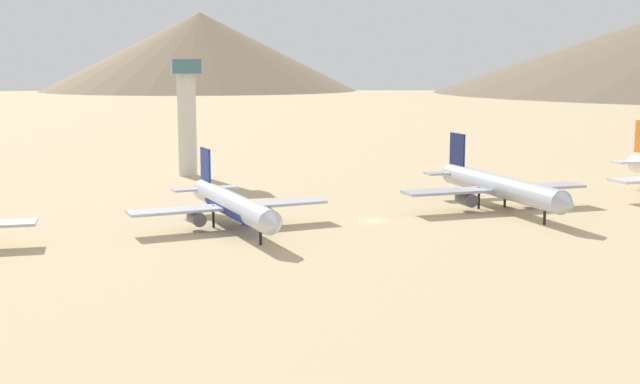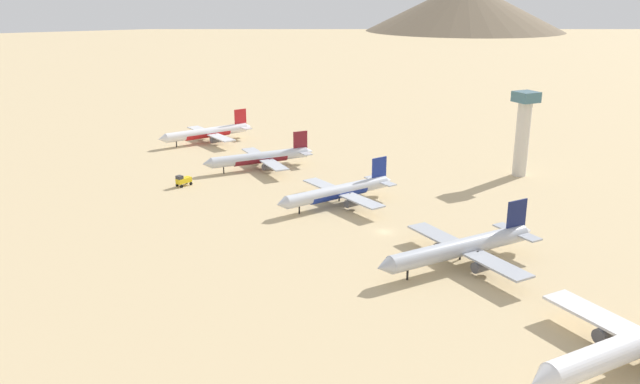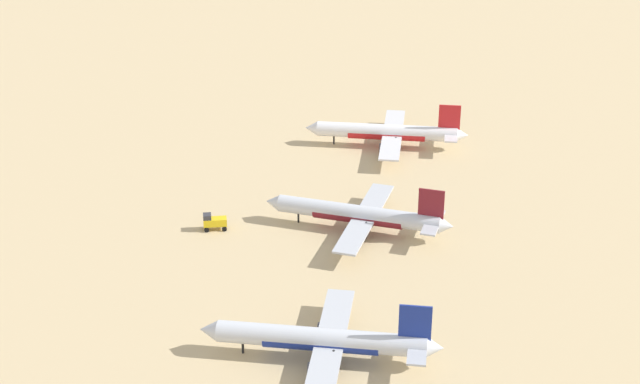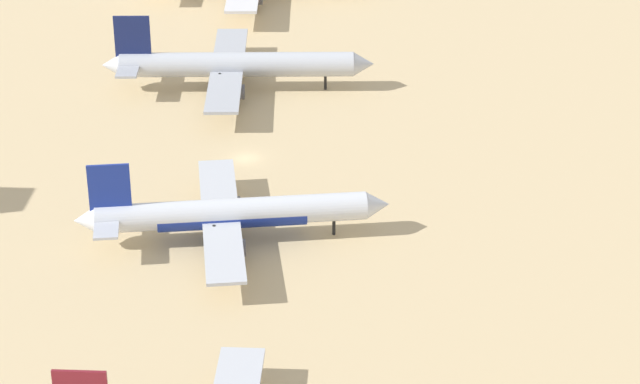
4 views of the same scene
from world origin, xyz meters
TOP-DOWN VIEW (x-y plane):
  - ground_plane at (0.00, 0.00)m, footprint 1800.00×1800.00m
  - parked_jet_2 at (0.66, -25.91)m, footprint 43.46×35.55m
  - parked_jet_3 at (-4.92, 27.25)m, footprint 47.60×38.70m

SIDE VIEW (x-z plane):
  - ground_plane at x=0.00m, z-range 0.00..0.00m
  - parked_jet_2 at x=0.66m, z-range -2.10..10.47m
  - parked_jet_3 at x=-4.92m, z-range -2.24..11.48m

